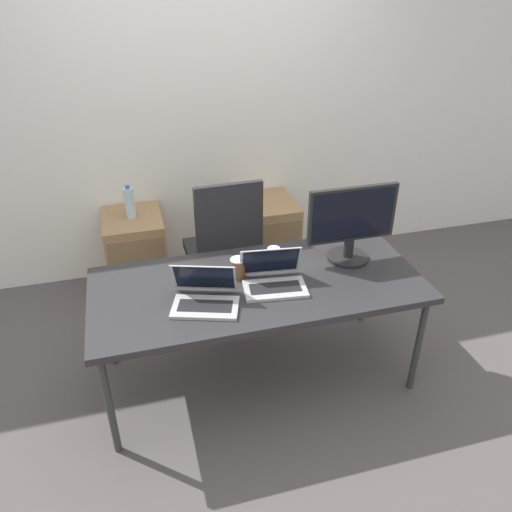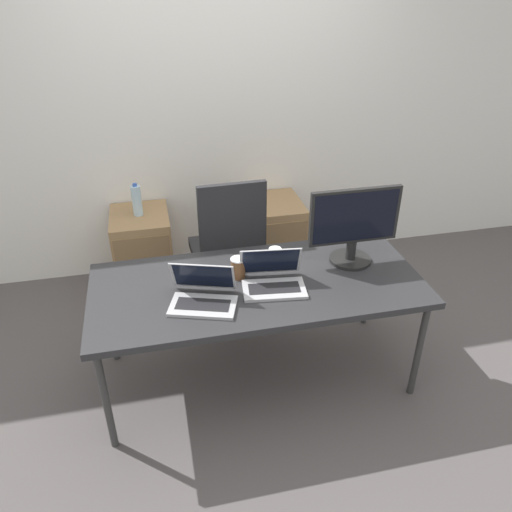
# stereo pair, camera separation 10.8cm
# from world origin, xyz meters

# --- Properties ---
(ground_plane) EXTENTS (14.00, 14.00, 0.00)m
(ground_plane) POSITION_xyz_m (0.00, 0.00, 0.00)
(ground_plane) COLOR #514C4C
(wall_back) EXTENTS (10.00, 0.05, 2.60)m
(wall_back) POSITION_xyz_m (0.00, 1.50, 1.30)
(wall_back) COLOR silver
(wall_back) RESTS_ON ground_plane
(desk) EXTENTS (1.87, 0.83, 0.70)m
(desk) POSITION_xyz_m (0.00, 0.00, 0.66)
(desk) COLOR #28282B
(desk) RESTS_ON ground_plane
(office_chair) EXTENTS (0.56, 0.57, 1.09)m
(office_chair) POSITION_xyz_m (-0.05, 0.72, 0.42)
(office_chair) COLOR #232326
(office_chair) RESTS_ON ground_plane
(cabinet_left) EXTENTS (0.43, 0.51, 0.62)m
(cabinet_left) POSITION_xyz_m (-0.64, 1.21, 0.31)
(cabinet_left) COLOR #99754C
(cabinet_left) RESTS_ON ground_plane
(cabinet_right) EXTENTS (0.43, 0.51, 0.62)m
(cabinet_right) POSITION_xyz_m (0.41, 1.21, 0.31)
(cabinet_right) COLOR #99754C
(cabinet_right) RESTS_ON ground_plane
(water_bottle) EXTENTS (0.07, 0.07, 0.25)m
(water_bottle) POSITION_xyz_m (-0.64, 1.21, 0.74)
(water_bottle) COLOR silver
(water_bottle) RESTS_ON cabinet_left
(laptop_left) EXTENTS (0.37, 0.31, 0.21)m
(laptop_left) POSITION_xyz_m (0.07, -0.06, 0.75)
(laptop_left) COLOR #ADADB2
(laptop_left) RESTS_ON desk
(laptop_right) EXTENTS (0.39, 0.37, 0.21)m
(laptop_right) POSITION_xyz_m (-0.32, -0.12, 0.75)
(laptop_right) COLOR #ADADB2
(laptop_right) RESTS_ON desk
(monitor) EXTENTS (0.54, 0.25, 0.47)m
(monitor) POSITION_xyz_m (0.60, 0.11, 0.94)
(monitor) COLOR black
(monitor) RESTS_ON desk
(coffee_cup_white) EXTENTS (0.08, 0.08, 0.09)m
(coffee_cup_white) POSITION_xyz_m (0.15, 0.19, 0.75)
(coffee_cup_white) COLOR white
(coffee_cup_white) RESTS_ON desk
(coffee_cup_brown) EXTENTS (0.09, 0.09, 0.12)m
(coffee_cup_brown) POSITION_xyz_m (-0.10, 0.08, 0.76)
(coffee_cup_brown) COLOR brown
(coffee_cup_brown) RESTS_ON desk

